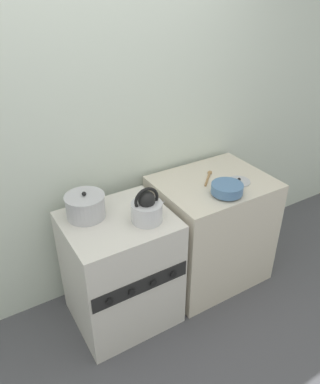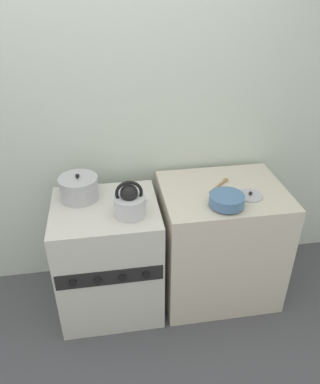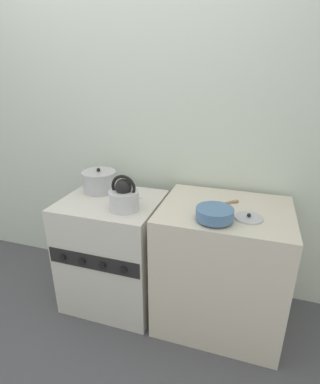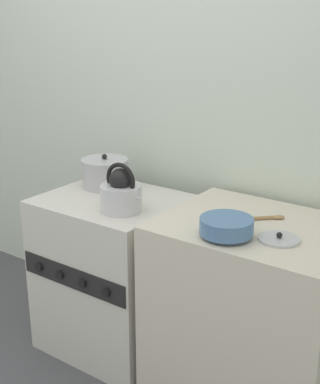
{
  "view_description": "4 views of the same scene",
  "coord_description": "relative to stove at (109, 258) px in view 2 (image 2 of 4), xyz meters",
  "views": [
    {
      "loc": [
        -0.77,
        -1.49,
        2.17
      ],
      "look_at": [
        0.3,
        0.28,
        0.95
      ],
      "focal_mm": 35.0,
      "sensor_mm": 36.0,
      "label": 1
    },
    {
      "loc": [
        0.04,
        -1.7,
        2.13
      ],
      "look_at": [
        0.35,
        0.27,
        0.93
      ],
      "focal_mm": 35.0,
      "sensor_mm": 36.0,
      "label": 2
    },
    {
      "loc": [
        0.91,
        -1.42,
        1.67
      ],
      "look_at": [
        0.37,
        0.27,
        0.95
      ],
      "focal_mm": 28.0,
      "sensor_mm": 36.0,
      "label": 3
    },
    {
      "loc": [
        1.67,
        -1.62,
        1.72
      ],
      "look_at": [
        0.28,
        0.32,
        0.92
      ],
      "focal_mm": 50.0,
      "sensor_mm": 36.0,
      "label": 4
    }
  ],
  "objects": [
    {
      "name": "counter",
      "position": [
        0.79,
        0.03,
        0.02
      ],
      "size": [
        0.82,
        0.66,
        0.87
      ],
      "color": "beige",
      "rests_on": "ground_plane"
    },
    {
      "name": "ground_plane",
      "position": [
        0.0,
        -0.3,
        -0.42
      ],
      "size": [
        12.0,
        12.0,
        0.0
      ],
      "primitive_type": "plane",
      "color": "#4C4C51"
    },
    {
      "name": "enamel_bowl",
      "position": [
        0.74,
        -0.16,
        0.5
      ],
      "size": [
        0.22,
        0.22,
        0.08
      ],
      "color": "#4C729E",
      "rests_on": "counter"
    },
    {
      "name": "wooden_spoon",
      "position": [
        0.78,
        0.09,
        0.46
      ],
      "size": [
        0.19,
        0.18,
        0.02
      ],
      "color": "#A37A4C",
      "rests_on": "counter"
    },
    {
      "name": "stove",
      "position": [
        0.0,
        0.0,
        0.0
      ],
      "size": [
        0.68,
        0.62,
        0.84
      ],
      "color": "beige",
      "rests_on": "ground_plane"
    },
    {
      "name": "loose_pot_lid",
      "position": [
        0.93,
        -0.07,
        0.46
      ],
      "size": [
        0.16,
        0.16,
        0.03
      ],
      "color": "#B2B2B7",
      "rests_on": "counter"
    },
    {
      "name": "wall_back",
      "position": [
        0.0,
        0.43,
        0.83
      ],
      "size": [
        7.0,
        0.06,
        2.5
      ],
      "color": "silver",
      "rests_on": "ground_plane"
    },
    {
      "name": "cooking_pot",
      "position": [
        -0.15,
        0.13,
        0.49
      ],
      "size": [
        0.25,
        0.25,
        0.18
      ],
      "color": "#B2B2B7",
      "rests_on": "stove"
    },
    {
      "name": "kettle",
      "position": [
        0.15,
        -0.11,
        0.5
      ],
      "size": [
        0.24,
        0.19,
        0.23
      ],
      "color": "silver",
      "rests_on": "stove"
    }
  ]
}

